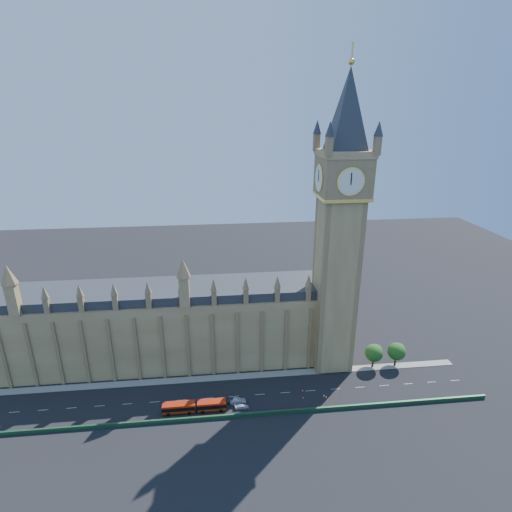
{
  "coord_description": "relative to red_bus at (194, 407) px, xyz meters",
  "views": [
    {
      "loc": [
        0.0,
        -100.46,
        82.38
      ],
      "look_at": [
        11.89,
        10.0,
        41.96
      ],
      "focal_mm": 28.0,
      "sensor_mm": 36.0,
      "label": 1
    }
  ],
  "objects": [
    {
      "name": "car_white",
      "position": [
        13.76,
        -0.39,
        -1.04
      ],
      "size": [
        4.2,
        1.85,
        1.2
      ],
      "primitive_type": "imported",
      "rotation": [
        0.0,
        0.0,
        1.61
      ],
      "color": "silver",
      "rests_on": "ground"
    },
    {
      "name": "bridge_parapet",
      "position": [
        7.76,
        -3.79,
        -1.04
      ],
      "size": [
        160.0,
        0.6,
        1.2
      ],
      "primitive_type": "cube",
      "color": "#1E4C2D",
      "rests_on": "ground"
    },
    {
      "name": "car_silver",
      "position": [
        12.77,
        2.08,
        -0.86
      ],
      "size": [
        4.74,
        1.67,
        1.56
      ],
      "primitive_type": "imported",
      "rotation": [
        0.0,
        0.0,
        1.57
      ],
      "color": "#9FA1A7",
      "rests_on": "ground"
    },
    {
      "name": "tree_east_near",
      "position": [
        59.98,
        15.29,
        4.0
      ],
      "size": [
        6.0,
        6.0,
        8.5
      ],
      "color": "#382619",
      "rests_on": "ground"
    },
    {
      "name": "palace_westminster",
      "position": [
        -17.24,
        27.21,
        12.22
      ],
      "size": [
        120.0,
        20.0,
        28.0
      ],
      "color": "olive",
      "rests_on": "ground"
    },
    {
      "name": "kerb_north",
      "position": [
        7.76,
        14.71,
        -1.56
      ],
      "size": [
        160.0,
        3.0,
        0.16
      ],
      "primitive_type": "cube",
      "color": "gray",
      "rests_on": "ground"
    },
    {
      "name": "ground",
      "position": [
        7.76,
        5.21,
        -1.64
      ],
      "size": [
        400.0,
        400.0,
        0.0
      ],
      "primitive_type": "plane",
      "color": "black",
      "rests_on": "ground"
    },
    {
      "name": "car_grey",
      "position": [
        11.56,
        2.79,
        -0.88
      ],
      "size": [
        4.63,
        2.31,
        1.52
      ],
      "primitive_type": "imported",
      "rotation": [
        0.0,
        0.0,
        1.69
      ],
      "color": "#45484D",
      "rests_on": "ground"
    },
    {
      "name": "red_bus",
      "position": [
        0.0,
        0.0,
        0.0
      ],
      "size": [
        18.35,
        2.96,
        3.12
      ],
      "rotation": [
        0.0,
        0.0,
        -0.0
      ],
      "color": "red",
      "rests_on": "ground"
    },
    {
      "name": "elizabeth_tower",
      "position": [
        45.76,
        19.2,
        52.91
      ],
      "size": [
        20.59,
        20.59,
        105.0
      ],
      "color": "olive",
      "rests_on": "ground"
    },
    {
      "name": "tree_east_far",
      "position": [
        67.98,
        15.29,
        4.0
      ],
      "size": [
        6.0,
        6.0,
        8.5
      ],
      "color": "#382619",
      "rests_on": "ground"
    },
    {
      "name": "cone_a",
      "position": [
        33.21,
        5.08,
        -1.34
      ],
      "size": [
        0.48,
        0.48,
        0.62
      ],
      "rotation": [
        0.0,
        0.0,
        -0.28
      ],
      "color": "black",
      "rests_on": "ground"
    },
    {
      "name": "cone_b",
      "position": [
        39.21,
        2.08,
        -1.25
      ],
      "size": [
        0.52,
        0.52,
        0.79
      ],
      "rotation": [
        0.0,
        0.0,
        -0.06
      ],
      "color": "black",
      "rests_on": "ground"
    },
    {
      "name": "cone_c",
      "position": [
        39.7,
        1.41,
        -1.25
      ],
      "size": [
        0.61,
        0.61,
        0.8
      ],
      "rotation": [
        0.0,
        0.0,
        -0.24
      ],
      "color": "black",
      "rests_on": "ground"
    },
    {
      "name": "cone_d",
      "position": [
        32.62,
        1.82,
        -1.33
      ],
      "size": [
        0.51,
        0.51,
        0.63
      ],
      "rotation": [
        0.0,
        0.0,
        0.35
      ],
      "color": "black",
      "rests_on": "ground"
    }
  ]
}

